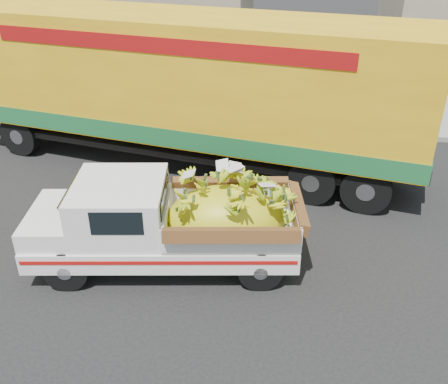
# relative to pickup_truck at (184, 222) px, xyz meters

# --- Properties ---
(ground) EXTENTS (100.00, 100.00, 0.00)m
(ground) POSITION_rel_pickup_truck_xyz_m (-1.25, 0.41, -0.91)
(ground) COLOR black
(ground) RESTS_ON ground
(curb) EXTENTS (60.00, 0.25, 0.15)m
(curb) POSITION_rel_pickup_truck_xyz_m (-1.25, 6.76, -0.84)
(curb) COLOR gray
(curb) RESTS_ON ground
(sidewalk) EXTENTS (60.00, 4.00, 0.14)m
(sidewalk) POSITION_rel_pickup_truck_xyz_m (-1.25, 8.86, -0.84)
(sidewalk) COLOR gray
(sidewalk) RESTS_ON ground
(building_left) EXTENTS (18.00, 6.00, 5.00)m
(building_left) POSITION_rel_pickup_truck_xyz_m (-9.25, 14.76, 1.59)
(building_left) COLOR gray
(building_left) RESTS_ON ground
(pickup_truck) EXTENTS (5.04, 2.41, 1.70)m
(pickup_truck) POSITION_rel_pickup_truck_xyz_m (0.00, 0.00, 0.00)
(pickup_truck) COLOR black
(pickup_truck) RESTS_ON ground
(semi_trailer) EXTENTS (12.09, 4.87, 3.80)m
(semi_trailer) POSITION_rel_pickup_truck_xyz_m (-0.81, 4.30, 1.21)
(semi_trailer) COLOR black
(semi_trailer) RESTS_ON ground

